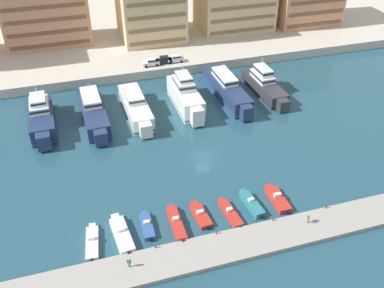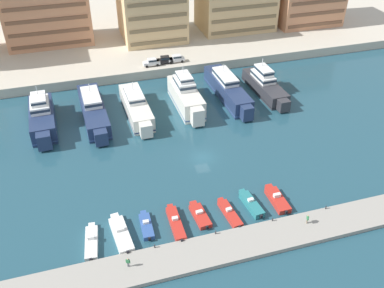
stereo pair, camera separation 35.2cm
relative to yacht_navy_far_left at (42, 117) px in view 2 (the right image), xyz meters
The scene contains 27 objects.
ground_plane 33.71m from the yacht_navy_far_left, 34.76° to the right, with size 400.00×400.00×0.00m, color #234C5B.
quay_promenade 56.69m from the yacht_navy_far_left, 60.83° to the left, with size 180.00×70.00×2.31m, color beige.
pier_dock 49.15m from the yacht_navy_far_left, 55.77° to the right, with size 120.00×5.70×0.70m, color #9E998E.
yacht_navy_far_left is the anchor object (origin of this frame).
yacht_navy_left 10.17m from the yacht_navy_far_left, ahead, with size 5.10×21.79×6.61m.
yacht_ivory_mid_left 18.91m from the yacht_navy_far_left, ahead, with size 4.74×19.27×6.43m.
yacht_ivory_center_left 29.80m from the yacht_navy_far_left, ahead, with size 4.65×17.45×8.89m.
yacht_navy_center 39.90m from the yacht_navy_far_left, ahead, with size 4.78×22.36×6.86m.
yacht_charcoal_center_right 48.75m from the yacht_navy_far_left, ahead, with size 4.86×18.64×7.56m.
motorboat_white_far_left 34.69m from the yacht_navy_far_left, 79.95° to the right, with size 2.44×7.19×1.30m.
motorboat_white_left 35.56m from the yacht_navy_far_left, 73.09° to the right, with size 2.82×8.23×1.45m.
motorboat_blue_mid_left 36.23m from the yacht_navy_far_left, 66.82° to the right, with size 1.81×6.03×1.17m.
motorboat_red_center_left 38.94m from the yacht_navy_far_left, 61.54° to the right, with size 1.70×7.79×1.45m.
motorboat_red_center 40.40m from the yacht_navy_far_left, 56.00° to the right, with size 2.30×6.17×1.13m.
motorboat_red_center_right 43.83m from the yacht_navy_far_left, 51.79° to the right, with size 2.15×6.96×1.19m.
motorboat_teal_mid_right 45.73m from the yacht_navy_far_left, 47.19° to the right, with size 2.20×6.65×1.39m.
motorboat_red_right 48.96m from the yacht_navy_far_left, 43.51° to the right, with size 2.12×6.82×1.46m.
car_white_far_left 31.19m from the yacht_navy_far_left, 33.12° to the left, with size 4.13×1.97×1.80m.
car_black_left 34.27m from the yacht_navy_far_left, 30.60° to the left, with size 4.19×2.11×1.80m.
car_white_mid_left 36.81m from the yacht_navy_far_left, 28.17° to the left, with size 4.10×1.93×1.80m.
apartment_block_left 41.13m from the yacht_navy_far_left, 85.36° to the left, with size 22.37×12.51×21.91m.
pedestrian_near_edge 41.52m from the yacht_navy_far_left, 75.49° to the right, with size 0.58×0.38×1.61m.
pedestrian_mid_deck 54.60m from the yacht_navy_far_left, 46.94° to the right, with size 0.32×0.62×1.65m.
bollard_west 40.69m from the yacht_navy_far_left, 69.15° to the right, with size 0.20×0.20×0.61m.
bollard_west_mid 44.72m from the yacht_navy_far_left, 58.25° to the right, with size 0.20×0.20×0.61m.
bollard_east_mid 50.07m from the yacht_navy_far_left, 49.40° to the right, with size 0.20×0.20×0.61m.
bollard_east 56.38m from the yacht_navy_far_left, 42.40° to the right, with size 0.20×0.20×0.61m.
Camera 2 is at (-19.72, -59.11, 47.34)m, focal length 40.00 mm.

